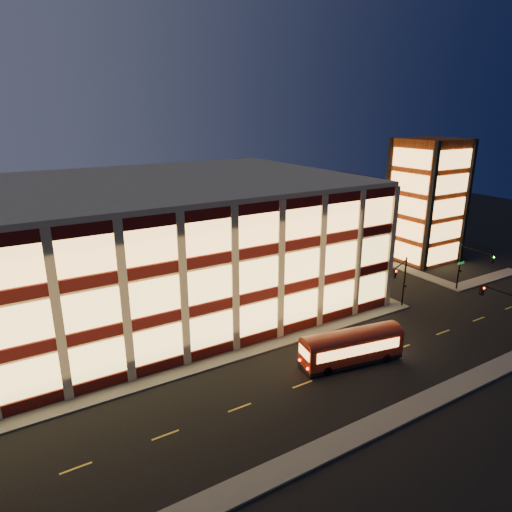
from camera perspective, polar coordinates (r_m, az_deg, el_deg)
ground at (r=42.12m, az=-3.72°, el=-13.43°), size 200.00×200.00×0.00m
sidewalk_office_south at (r=41.79m, az=-8.13°, el=-13.74°), size 54.00×2.00×0.15m
sidewalk_office_east at (r=66.60m, az=7.04°, el=-1.42°), size 2.00×30.00×0.15m
sidewalk_tower_south at (r=68.91m, az=26.76°, el=-2.60°), size 14.00×2.00×0.15m
sidewalk_tower_west at (r=73.64m, az=13.80°, el=0.07°), size 2.00×30.00×0.15m
sidewalk_near at (r=33.24m, az=7.70°, el=-23.20°), size 100.00×2.00×0.15m
office_building at (r=52.88m, az=-15.28°, el=1.15°), size 50.45×30.45×14.50m
stair_tower at (r=72.67m, az=20.48°, el=6.48°), size 8.60×8.60×18.00m
traffic_signal_far at (r=53.38m, az=17.68°, el=-2.46°), size 3.79×1.87×6.00m
traffic_signal_right at (r=61.60m, az=25.27°, el=-0.69°), size 1.20×4.37×6.00m
traffic_signal_near at (r=48.46m, az=28.71°, el=-5.93°), size 0.32×4.45×6.00m
trolley_bus at (r=42.38m, az=11.88°, el=-10.83°), size 9.75×4.00×3.21m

